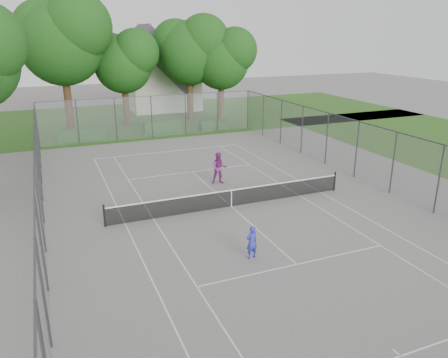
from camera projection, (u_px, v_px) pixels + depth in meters
name	position (u px, v px, depth m)	size (l,w,h in m)	color
ground	(231.00, 207.00, 22.58)	(120.00, 120.00, 0.00)	slate
grass_far	(132.00, 119.00, 45.33)	(60.00, 20.00, 0.00)	#234B15
court_markings	(231.00, 207.00, 22.58)	(11.03, 23.83, 0.01)	silver
tennis_net	(231.00, 197.00, 22.41)	(12.87, 0.10, 1.10)	black
perimeter_fence	(232.00, 173.00, 22.00)	(18.08, 34.08, 3.52)	#38383D
tree_far_left	(62.00, 37.00, 37.71)	(8.26, 7.55, 11.88)	#3A2415
tree_far_midleft	(124.00, 59.00, 40.61)	(6.22, 5.68, 8.94)	#3A2415
tree_far_midright	(190.00, 48.00, 42.82)	(7.17, 6.54, 10.30)	#3A2415
tree_far_right	(222.00, 57.00, 42.93)	(6.31, 5.76, 9.07)	#3A2415
hedge_left	(81.00, 135.00, 36.21)	(3.72, 1.12, 0.93)	#1B4B18
hedge_mid	(162.00, 126.00, 39.18)	(3.28, 0.94, 1.03)	#1B4B18
hedge_right	(213.00, 126.00, 40.09)	(2.57, 0.94, 0.77)	#1B4B18
house	(163.00, 76.00, 49.53)	(7.54, 5.84, 9.39)	beige
girl_player	(252.00, 242.00, 17.27)	(0.50, 0.33, 1.38)	#2C30A6
woman_player	(219.00, 168.00, 25.76)	(0.92, 0.72, 1.89)	#7E2A74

